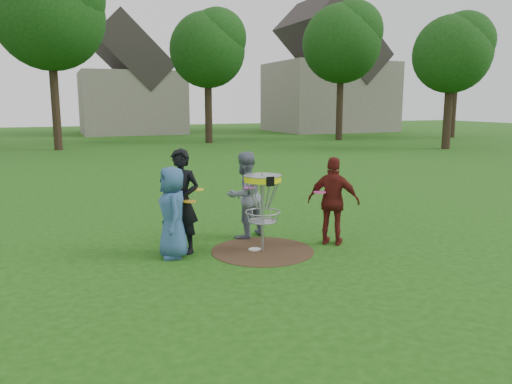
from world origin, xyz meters
name	(u,v)px	position (x,y,z in m)	size (l,w,h in m)	color
ground	(262,251)	(0.00, 0.00, 0.00)	(100.00, 100.00, 0.00)	#19470F
dirt_patch	(262,251)	(0.00, 0.00, 0.00)	(1.80, 1.80, 0.01)	#47331E
player_blue	(173,212)	(-1.51, 0.26, 0.77)	(0.75, 0.49, 1.53)	#305584
player_black	(181,201)	(-1.31, 0.46, 0.90)	(0.66, 0.43, 1.80)	black
player_grey	(244,195)	(0.04, 0.98, 0.83)	(0.80, 0.63, 1.65)	slate
player_maroon	(333,201)	(1.36, -0.08, 0.80)	(0.94, 0.39, 1.60)	#5E1A15
disc_on_grass	(255,249)	(-0.10, 0.11, 0.01)	(0.22, 0.22, 0.02)	silver
disc_golf_basket	(263,194)	(0.00, 0.00, 1.02)	(0.66, 0.67, 1.38)	#9EA0A5
held_discs	(240,193)	(-0.29, 0.30, 1.01)	(2.53, 0.99, 0.18)	orange
tree_row	(120,33)	(0.44, 20.67, 6.21)	(51.20, 17.42, 9.90)	#38281C
house_row	(157,82)	(4.78, 33.07, 4.14)	(44.50, 10.65, 11.62)	gray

